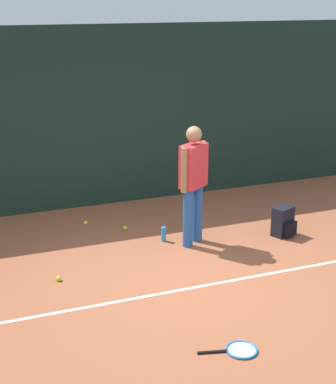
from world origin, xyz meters
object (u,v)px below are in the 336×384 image
object	(u,v)px
backpack	(284,222)
water_bottle	(164,234)
tennis_ball_mid_court	(125,228)
tennis_ball_near_player	(85,223)
tennis_ball_by_fence	(59,279)
tennis_player	(193,179)
tennis_racket	(239,350)

from	to	relation	value
backpack	water_bottle	distance (m)	1.77
water_bottle	tennis_ball_mid_court	bearing A→B (deg)	124.16
backpack	tennis_ball_near_player	xyz separation A→B (m)	(-2.63, 1.44, -0.18)
tennis_ball_near_player	tennis_ball_by_fence	distance (m)	1.86
tennis_ball_near_player	water_bottle	xyz separation A→B (m)	(0.91, -1.01, 0.07)
tennis_ball_by_fence	tennis_player	bearing A→B (deg)	13.46
tennis_player	tennis_racket	world-z (taller)	tennis_player
tennis_ball_mid_court	tennis_ball_near_player	bearing A→B (deg)	140.72
tennis_racket	tennis_ball_by_fence	size ratio (longest dim) A/B	9.65
backpack	tennis_ball_near_player	size ratio (longest dim) A/B	6.67
tennis_ball_near_player	water_bottle	size ratio (longest dim) A/B	0.31
tennis_ball_near_player	tennis_ball_mid_court	distance (m)	0.66
backpack	tennis_ball_by_fence	size ratio (longest dim) A/B	6.67
tennis_player	tennis_ball_by_fence	distance (m)	2.26
tennis_player	tennis_ball_near_player	bearing A→B (deg)	-76.81
backpack	tennis_ball_near_player	distance (m)	3.00
tennis_racket	backpack	xyz separation A→B (m)	(1.97, 2.41, 0.20)
tennis_ball_mid_court	tennis_racket	bearing A→B (deg)	-87.50
tennis_ball_near_player	tennis_ball_by_fence	xyz separation A→B (m)	(-0.73, -1.71, 0.00)
tennis_player	backpack	bearing A→B (deg)	138.44
tennis_ball_mid_court	water_bottle	bearing A→B (deg)	-55.84
backpack	tennis_ball_mid_court	distance (m)	2.36
tennis_player	tennis_ball_near_player	size ratio (longest dim) A/B	25.76
backpack	tennis_ball_by_fence	bearing A→B (deg)	162.35
backpack	tennis_ball_by_fence	world-z (taller)	backpack
tennis_ball_by_fence	water_bottle	bearing A→B (deg)	22.98
tennis_ball_by_fence	tennis_racket	bearing A→B (deg)	-56.85
tennis_player	water_bottle	world-z (taller)	tennis_player
tennis_ball_near_player	tennis_ball_mid_court	xyz separation A→B (m)	(0.51, -0.42, 0.00)
tennis_racket	tennis_ball_near_player	xyz separation A→B (m)	(-0.66, 3.84, 0.02)
tennis_racket	tennis_ball_near_player	bearing A→B (deg)	113.38
tennis_ball_near_player	tennis_ball_by_fence	world-z (taller)	same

